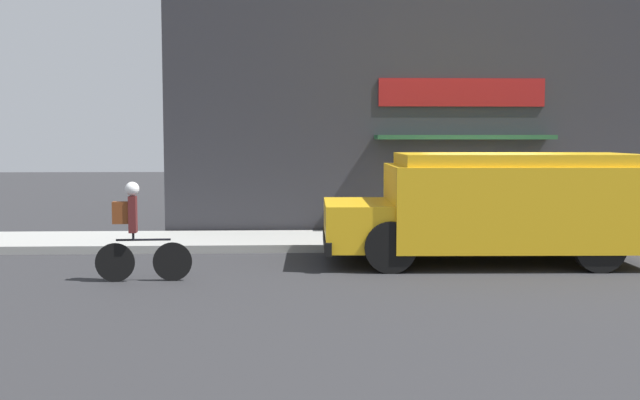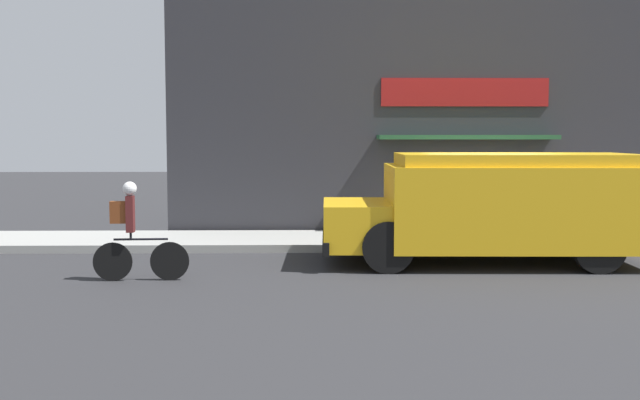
% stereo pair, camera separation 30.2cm
% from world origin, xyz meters
% --- Properties ---
extents(ground_plane, '(70.00, 70.00, 0.00)m').
position_xyz_m(ground_plane, '(0.00, 0.00, 0.00)').
color(ground_plane, '#2B2B2D').
extents(sidewalk, '(28.00, 2.42, 0.16)m').
position_xyz_m(sidewalk, '(0.00, 1.21, 0.08)').
color(sidewalk, '#999993').
rests_on(sidewalk, ground_plane).
extents(storefront, '(13.95, 0.89, 5.87)m').
position_xyz_m(storefront, '(0.00, 2.61, 2.93)').
color(storefront, '#2D2D33').
rests_on(storefront, ground_plane).
extents(school_bus, '(5.97, 2.91, 2.05)m').
position_xyz_m(school_bus, '(-0.16, -1.32, 1.10)').
color(school_bus, yellow).
rests_on(school_bus, ground_plane).
extents(cyclist, '(1.56, 0.23, 1.64)m').
position_xyz_m(cyclist, '(-6.55, -2.89, 0.82)').
color(cyclist, black).
rests_on(cyclist, ground_plane).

